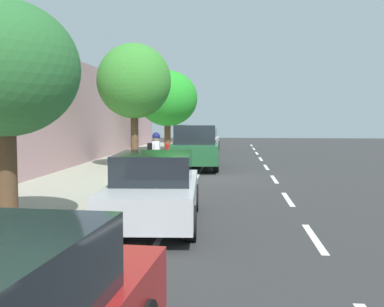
{
  "coord_description": "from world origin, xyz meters",
  "views": [
    {
      "loc": [
        -1.13,
        17.48,
        2.27
      ],
      "look_at": [
        0.26,
        1.59,
        1.03
      ],
      "focal_mm": 43.39,
      "sensor_mm": 36.0,
      "label": 1
    }
  ],
  "objects_px": {
    "street_tree_far_end": "(3,70)",
    "bicycle_at_curb": "(160,175)",
    "street_tree_near_cyclist": "(167,99)",
    "parked_sedan_silver_mid": "(154,189)",
    "parked_sedan_white_nearest": "(205,140)",
    "street_tree_mid_block": "(134,82)",
    "parked_pickup_green_second": "(195,148)",
    "fire_hydrant": "(168,151)",
    "cyclist_with_backpack": "(156,153)"
  },
  "relations": [
    {
      "from": "street_tree_near_cyclist",
      "to": "street_tree_mid_block",
      "type": "xyz_separation_m",
      "value": [
        -0.0,
        9.87,
        0.3
      ]
    },
    {
      "from": "parked_sedan_white_nearest",
      "to": "bicycle_at_curb",
      "type": "xyz_separation_m",
      "value": [
        0.48,
        16.3,
        -0.36
      ]
    },
    {
      "from": "bicycle_at_curb",
      "to": "street_tree_near_cyclist",
      "type": "height_order",
      "value": "street_tree_near_cyclist"
    },
    {
      "from": "bicycle_at_curb",
      "to": "fire_hydrant",
      "type": "xyz_separation_m",
      "value": [
        0.89,
        -8.28,
        0.18
      ]
    },
    {
      "from": "parked_sedan_white_nearest",
      "to": "street_tree_mid_block",
      "type": "bearing_deg",
      "value": 79.62
    },
    {
      "from": "parked_sedan_silver_mid",
      "to": "street_tree_mid_block",
      "type": "relative_size",
      "value": 0.87
    },
    {
      "from": "parked_sedan_white_nearest",
      "to": "parked_sedan_silver_mid",
      "type": "distance_m",
      "value": 21.56
    },
    {
      "from": "bicycle_at_curb",
      "to": "street_tree_far_end",
      "type": "distance_m",
      "value": 7.61
    },
    {
      "from": "parked_sedan_white_nearest",
      "to": "street_tree_near_cyclist",
      "type": "relative_size",
      "value": 0.87
    },
    {
      "from": "parked_sedan_white_nearest",
      "to": "fire_hydrant",
      "type": "bearing_deg",
      "value": 80.28
    },
    {
      "from": "parked_pickup_green_second",
      "to": "street_tree_far_end",
      "type": "relative_size",
      "value": 1.28
    },
    {
      "from": "parked_pickup_green_second",
      "to": "cyclist_with_backpack",
      "type": "height_order",
      "value": "parked_pickup_green_second"
    },
    {
      "from": "parked_sedan_white_nearest",
      "to": "parked_pickup_green_second",
      "type": "distance_m",
      "value": 10.65
    },
    {
      "from": "street_tree_far_end",
      "to": "bicycle_at_curb",
      "type": "bearing_deg",
      "value": -104.16
    },
    {
      "from": "cyclist_with_backpack",
      "to": "street_tree_far_end",
      "type": "height_order",
      "value": "street_tree_far_end"
    },
    {
      "from": "parked_sedan_white_nearest",
      "to": "parked_pickup_green_second",
      "type": "xyz_separation_m",
      "value": [
        -0.2,
        10.64,
        0.15
      ]
    },
    {
      "from": "street_tree_far_end",
      "to": "fire_hydrant",
      "type": "height_order",
      "value": "street_tree_far_end"
    },
    {
      "from": "street_tree_near_cyclist",
      "to": "bicycle_at_curb",
      "type": "bearing_deg",
      "value": 97.04
    },
    {
      "from": "parked_sedan_silver_mid",
      "to": "street_tree_far_end",
      "type": "relative_size",
      "value": 1.07
    },
    {
      "from": "parked_sedan_silver_mid",
      "to": "street_tree_mid_block",
      "type": "bearing_deg",
      "value": -75.52
    },
    {
      "from": "parked_pickup_green_second",
      "to": "street_tree_near_cyclist",
      "type": "height_order",
      "value": "street_tree_near_cyclist"
    },
    {
      "from": "parked_sedan_white_nearest",
      "to": "parked_sedan_silver_mid",
      "type": "xyz_separation_m",
      "value": [
        -0.23,
        21.56,
        0.0
      ]
    },
    {
      "from": "parked_pickup_green_second",
      "to": "parked_sedan_silver_mid",
      "type": "relative_size",
      "value": 1.2
    },
    {
      "from": "street_tree_near_cyclist",
      "to": "fire_hydrant",
      "type": "relative_size",
      "value": 6.04
    },
    {
      "from": "parked_sedan_silver_mid",
      "to": "street_tree_near_cyclist",
      "type": "height_order",
      "value": "street_tree_near_cyclist"
    },
    {
      "from": "parked_sedan_white_nearest",
      "to": "cyclist_with_backpack",
      "type": "xyz_separation_m",
      "value": [
        0.7,
        15.85,
        0.34
      ]
    },
    {
      "from": "street_tree_near_cyclist",
      "to": "parked_pickup_green_second",
      "type": "bearing_deg",
      "value": 106.06
    },
    {
      "from": "parked_sedan_white_nearest",
      "to": "cyclist_with_backpack",
      "type": "bearing_deg",
      "value": 87.46
    },
    {
      "from": "cyclist_with_backpack",
      "to": "street_tree_mid_block",
      "type": "height_order",
      "value": "street_tree_mid_block"
    },
    {
      "from": "bicycle_at_curb",
      "to": "street_tree_mid_block",
      "type": "height_order",
      "value": "street_tree_mid_block"
    },
    {
      "from": "bicycle_at_curb",
      "to": "street_tree_mid_block",
      "type": "xyz_separation_m",
      "value": [
        1.74,
        -4.2,
        3.37
      ]
    },
    {
      "from": "parked_sedan_silver_mid",
      "to": "bicycle_at_curb",
      "type": "distance_m",
      "value": 5.32
    },
    {
      "from": "parked_sedan_white_nearest",
      "to": "street_tree_mid_block",
      "type": "distance_m",
      "value": 12.67
    },
    {
      "from": "parked_sedan_silver_mid",
      "to": "street_tree_far_end",
      "type": "bearing_deg",
      "value": 33.73
    },
    {
      "from": "parked_pickup_green_second",
      "to": "street_tree_far_end",
      "type": "xyz_separation_m",
      "value": [
        2.42,
        12.55,
        2.21
      ]
    },
    {
      "from": "street_tree_mid_block",
      "to": "fire_hydrant",
      "type": "relative_size",
      "value": 6.18
    },
    {
      "from": "parked_sedan_silver_mid",
      "to": "street_tree_mid_block",
      "type": "xyz_separation_m",
      "value": [
        2.44,
        -9.46,
        3.01
      ]
    },
    {
      "from": "parked_sedan_white_nearest",
      "to": "parked_pickup_green_second",
      "type": "bearing_deg",
      "value": 91.1
    },
    {
      "from": "parked_sedan_white_nearest",
      "to": "bicycle_at_curb",
      "type": "distance_m",
      "value": 16.31
    },
    {
      "from": "cyclist_with_backpack",
      "to": "street_tree_far_end",
      "type": "xyz_separation_m",
      "value": [
        1.51,
        7.34,
        2.02
      ]
    },
    {
      "from": "parked_pickup_green_second",
      "to": "street_tree_near_cyclist",
      "type": "xyz_separation_m",
      "value": [
        2.42,
        -8.41,
        2.57
      ]
    },
    {
      "from": "bicycle_at_curb",
      "to": "street_tree_near_cyclist",
      "type": "xyz_separation_m",
      "value": [
        1.74,
        -14.07,
        3.07
      ]
    },
    {
      "from": "parked_sedan_white_nearest",
      "to": "street_tree_mid_block",
      "type": "relative_size",
      "value": 0.85
    },
    {
      "from": "parked_pickup_green_second",
      "to": "bicycle_at_curb",
      "type": "relative_size",
      "value": 3.15
    },
    {
      "from": "parked_pickup_green_second",
      "to": "fire_hydrant",
      "type": "relative_size",
      "value": 6.44
    },
    {
      "from": "cyclist_with_backpack",
      "to": "street_tree_far_end",
      "type": "relative_size",
      "value": 0.42
    },
    {
      "from": "bicycle_at_curb",
      "to": "street_tree_mid_block",
      "type": "relative_size",
      "value": 0.33
    },
    {
      "from": "street_tree_mid_block",
      "to": "bicycle_at_curb",
      "type": "bearing_deg",
      "value": 112.47
    },
    {
      "from": "parked_sedan_white_nearest",
      "to": "parked_sedan_silver_mid",
      "type": "height_order",
      "value": "same"
    },
    {
      "from": "parked_pickup_green_second",
      "to": "street_tree_mid_block",
      "type": "height_order",
      "value": "street_tree_mid_block"
    }
  ]
}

